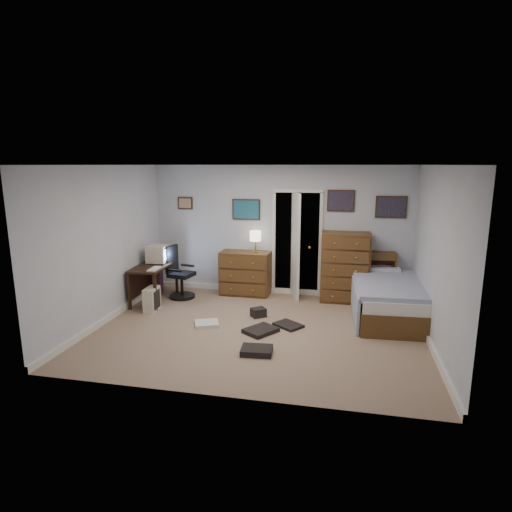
{
  "coord_description": "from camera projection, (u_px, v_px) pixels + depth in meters",
  "views": [
    {
      "loc": [
        1.24,
        -6.12,
        2.51
      ],
      "look_at": [
        -0.1,
        0.3,
        1.1
      ],
      "focal_mm": 30.0,
      "sensor_mm": 36.0,
      "label": 1
    }
  ],
  "objects": [
    {
      "name": "tall_dresser",
      "position": [
        345.0,
        267.0,
        7.91
      ],
      "size": [
        0.9,
        0.55,
        1.29
      ],
      "primitive_type": "cube",
      "rotation": [
        0.0,
        0.0,
        0.04
      ],
      "color": "brown",
      "rests_on": "floor"
    },
    {
      "name": "pc_tower",
      "position": [
        152.0,
        299.0,
        7.44
      ],
      "size": [
        0.21,
        0.4,
        0.41
      ],
      "rotation": [
        0.0,
        0.0,
        0.05
      ],
      "color": "beige",
      "rests_on": "floor"
    },
    {
      "name": "low_dresser",
      "position": [
        245.0,
        273.0,
        8.36
      ],
      "size": [
        0.97,
        0.5,
        0.85
      ],
      "primitive_type": "cube",
      "rotation": [
        0.0,
        0.0,
        -0.02
      ],
      "color": "brown",
      "rests_on": "floor"
    },
    {
      "name": "media_stack",
      "position": [
        157.0,
        274.0,
        8.38
      ],
      "size": [
        0.17,
        0.17,
        0.82
      ],
      "primitive_type": "cube",
      "rotation": [
        0.0,
        0.0,
        0.02
      ],
      "color": "maroon",
      "rests_on": "floor"
    },
    {
      "name": "headboard_bookcase",
      "position": [
        367.0,
        275.0,
        7.97
      ],
      "size": [
        1.05,
        0.33,
        0.93
      ],
      "rotation": [
        0.0,
        0.0,
        0.06
      ],
      "color": "brown",
      "rests_on": "floor"
    },
    {
      "name": "computer_desk",
      "position": [
        150.0,
        273.0,
        7.95
      ],
      "size": [
        0.62,
        1.23,
        0.69
      ],
      "rotation": [
        0.0,
        0.0,
        0.05
      ],
      "color": "black",
      "rests_on": "floor"
    },
    {
      "name": "table_lamp",
      "position": [
        255.0,
        237.0,
        8.17
      ],
      "size": [
        0.22,
        0.22,
        0.41
      ],
      "rotation": [
        0.0,
        0.0,
        -0.02
      ],
      "color": "gold",
      "rests_on": "low_dresser"
    },
    {
      "name": "doorway",
      "position": [
        298.0,
        241.0,
        8.52
      ],
      "size": [
        0.96,
        1.12,
        2.05
      ],
      "color": "black",
      "rests_on": "floor"
    },
    {
      "name": "office_chair",
      "position": [
        179.0,
        278.0,
        8.16
      ],
      "size": [
        0.57,
        0.57,
        1.0
      ],
      "rotation": [
        0.0,
        0.0,
        -0.19
      ],
      "color": "black",
      "rests_on": "floor"
    },
    {
      "name": "crt_monitor",
      "position": [
        158.0,
        254.0,
        8.01
      ],
      "size": [
        0.37,
        0.35,
        0.33
      ],
      "rotation": [
        0.0,
        0.0,
        0.05
      ],
      "color": "beige",
      "rests_on": "computer_desk"
    },
    {
      "name": "floor_clutter",
      "position": [
        255.0,
        330.0,
        6.49
      ],
      "size": [
        1.77,
        1.73,
        0.15
      ],
      "rotation": [
        0.0,
        0.0,
        0.39
      ],
      "color": "black",
      "rests_on": "floor"
    },
    {
      "name": "floor",
      "position": [
        259.0,
        330.0,
        6.63
      ],
      "size": [
        5.0,
        4.0,
        0.02
      ],
      "primitive_type": "cube",
      "color": "gray",
      "rests_on": "ground"
    },
    {
      "name": "bed",
      "position": [
        387.0,
        298.0,
        7.15
      ],
      "size": [
        1.2,
        2.12,
        0.68
      ],
      "rotation": [
        0.0,
        0.0,
        0.05
      ],
      "color": "brown",
      "rests_on": "floor"
    },
    {
      "name": "keyboard",
      "position": [
        154.0,
        269.0,
        7.54
      ],
      "size": [
        0.16,
        0.38,
        0.02
      ],
      "primitive_type": "cube",
      "rotation": [
        0.0,
        0.0,
        0.05
      ],
      "color": "beige",
      "rests_on": "computer_desk"
    },
    {
      "name": "wall_posters",
      "position": [
        309.0,
        206.0,
        8.04
      ],
      "size": [
        4.38,
        0.04,
        0.6
      ],
      "color": "#331E11",
      "rests_on": "floor"
    }
  ]
}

